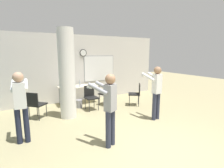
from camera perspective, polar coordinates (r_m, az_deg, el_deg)
ground_plane at (r=3.86m, az=16.54°, el=-22.53°), size 24.00×24.00×0.00m
wall_back at (r=7.67m, az=-11.29°, el=5.08°), size 8.00×0.15×2.80m
support_pillar at (r=5.63m, az=-14.50°, el=3.15°), size 0.50×0.50×2.80m
folding_table at (r=7.20m, az=-10.57°, el=-1.02°), size 1.63×0.68×0.73m
bottle_on_table at (r=7.02m, az=-10.46°, el=-0.01°), size 0.07×0.07×0.27m
waste_bin at (r=6.78m, az=-10.73°, el=-6.34°), size 0.24×0.24×0.30m
chair_near_pillar at (r=5.94m, az=-23.63°, el=-5.78°), size 0.62×0.62×0.87m
chair_table_right at (r=6.89m, az=-1.66°, el=-2.79°), size 0.57×0.57×0.87m
chair_mid_room at (r=6.94m, az=7.83°, el=-2.79°), size 0.61×0.61×0.87m
chair_table_front at (r=6.41m, az=-6.95°, el=-3.84°), size 0.45×0.45×0.87m
person_watching_back at (r=4.44m, az=-27.74°, el=-5.22°), size 0.40×0.62×1.65m
person_playing_side at (r=5.49m, az=14.19°, el=-1.51°), size 0.40×0.64×1.65m
person_playing_front at (r=3.79m, az=-0.90°, el=-6.71°), size 0.54×0.65×1.63m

